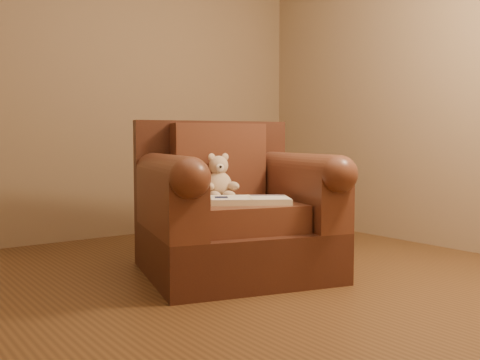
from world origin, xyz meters
TOP-DOWN VIEW (x-y plane):
  - floor at (0.00, 0.00)m, footprint 4.00×4.00m
  - armchair at (0.18, 0.32)m, footprint 1.33×1.30m
  - teddy_bear at (0.14, 0.42)m, footprint 0.22×0.25m
  - guidebook at (0.14, 0.09)m, footprint 0.55×0.49m
  - side_table at (1.17, 0.69)m, footprint 0.34×0.34m

SIDE VIEW (x-z plane):
  - floor at x=0.00m, z-range 0.00..0.00m
  - side_table at x=1.17m, z-range 0.02..0.50m
  - armchair at x=0.18m, z-range -0.11..0.87m
  - guidebook at x=0.14m, z-range 0.47..0.51m
  - teddy_bear at x=0.14m, z-range 0.43..0.74m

